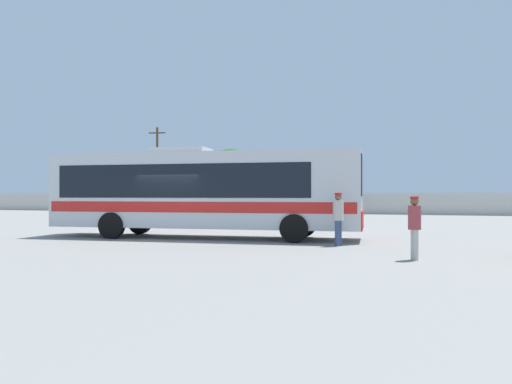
# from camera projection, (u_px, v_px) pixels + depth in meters

# --- Properties ---
(ground_plane) EXTENTS (300.00, 300.00, 0.00)m
(ground_plane) POSITION_uv_depth(u_px,v_px,m) (254.00, 224.00, 29.22)
(ground_plane) COLOR gray
(perimeter_wall) EXTENTS (80.00, 0.30, 1.88)m
(perimeter_wall) POSITION_uv_depth(u_px,v_px,m) (311.00, 203.00, 45.80)
(perimeter_wall) COLOR beige
(perimeter_wall) RESTS_ON ground_plane
(coach_bus_silver_red) EXTENTS (12.64, 3.49, 3.62)m
(coach_bus_silver_red) POSITION_uv_depth(u_px,v_px,m) (201.00, 190.00, 20.01)
(coach_bus_silver_red) COLOR silver
(coach_bus_silver_red) RESTS_ON ground_plane
(attendant_by_bus_door) EXTENTS (0.45, 0.45, 1.80)m
(attendant_by_bus_door) POSITION_uv_depth(u_px,v_px,m) (338.00, 216.00, 16.81)
(attendant_by_bus_door) COLOR #33476B
(attendant_by_bus_door) RESTS_ON ground_plane
(passenger_waiting_on_apron) EXTENTS (0.43, 0.43, 1.69)m
(passenger_waiting_on_apron) POSITION_uv_depth(u_px,v_px,m) (414.00, 224.00, 13.18)
(passenger_waiting_on_apron) COLOR #B7B2A8
(passenger_waiting_on_apron) RESTS_ON ground_plane
(parked_car_leftmost_silver) EXTENTS (4.18, 2.16, 1.54)m
(parked_car_leftmost_silver) POSITION_uv_depth(u_px,v_px,m) (137.00, 204.00, 46.68)
(parked_car_leftmost_silver) COLOR #B7BABF
(parked_car_leftmost_silver) RESTS_ON ground_plane
(parked_car_second_black) EXTENTS (4.17, 2.23, 1.40)m
(parked_car_second_black) POSITION_uv_depth(u_px,v_px,m) (197.00, 206.00, 44.64)
(parked_car_second_black) COLOR black
(parked_car_second_black) RESTS_ON ground_plane
(parked_car_third_silver) EXTENTS (4.07, 2.10, 1.51)m
(parked_car_third_silver) POSITION_uv_depth(u_px,v_px,m) (262.00, 205.00, 43.21)
(parked_car_third_silver) COLOR #B7BABF
(parked_car_third_silver) RESTS_ON ground_plane
(parked_car_rightmost_white) EXTENTS (4.20, 2.23, 1.51)m
(parked_car_rightmost_white) POSITION_uv_depth(u_px,v_px,m) (335.00, 206.00, 40.55)
(parked_car_rightmost_white) COLOR silver
(parked_car_rightmost_white) RESTS_ON ground_plane
(utility_pole_near) EXTENTS (1.79, 0.43, 8.90)m
(utility_pole_near) POSITION_uv_depth(u_px,v_px,m) (157.00, 167.00, 52.71)
(utility_pole_near) COLOR #4C3823
(utility_pole_near) RESTS_ON ground_plane
(roadside_tree_left) EXTENTS (4.82, 4.82, 6.90)m
(roadside_tree_left) POSITION_uv_depth(u_px,v_px,m) (164.00, 168.00, 57.65)
(roadside_tree_left) COLOR brown
(roadside_tree_left) RESTS_ON ground_plane
(roadside_tree_midleft) EXTENTS (4.44, 4.44, 6.67)m
(roadside_tree_midleft) POSITION_uv_depth(u_px,v_px,m) (230.00, 166.00, 53.20)
(roadside_tree_midleft) COLOR brown
(roadside_tree_midleft) RESTS_ON ground_plane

